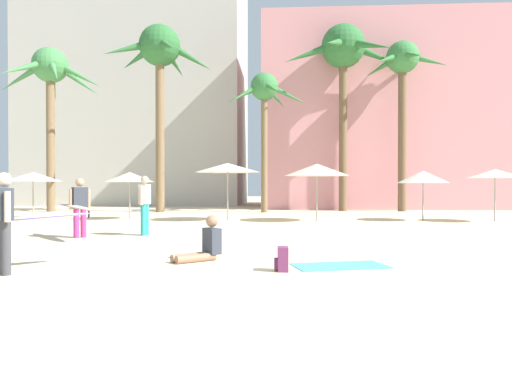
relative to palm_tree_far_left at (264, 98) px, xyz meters
The scene contains 20 objects.
ground 19.94m from the palm_tree_far_left, 90.23° to the right, with size 120.00×120.00×0.00m, color beige.
hotel_pink 11.84m from the palm_tree_far_left, 42.32° to the left, with size 18.17×10.02×12.63m, color pink.
hotel_tower_gray 18.67m from the palm_tree_far_left, 131.46° to the left, with size 17.12×9.91×30.93m, color #BCB7AD.
palm_tree_far_left is the anchor object (origin of this frame).
palm_tree_left 12.53m from the palm_tree_far_left, behind, with size 6.29×6.07×9.55m.
palm_tree_center 5.71m from the palm_tree_far_left, 21.05° to the left, with size 7.28×6.89×11.10m.
palm_tree_right 6.42m from the palm_tree_far_left, behind, with size 5.95×6.10×10.66m.
palm_tree_far_right 8.36m from the palm_tree_far_left, 11.26° to the left, with size 4.64×4.96×10.00m.
cafe_umbrella_0 9.35m from the palm_tree_far_left, 135.11° to the right, with size 2.16×2.16×2.10m.
cafe_umbrella_1 7.59m from the palm_tree_far_left, 102.17° to the right, with size 2.78×2.78×2.47m.
cafe_umbrella_2 12.58m from the palm_tree_far_left, 150.04° to the right, with size 2.46×2.46×2.11m.
cafe_umbrella_3 8.07m from the palm_tree_far_left, 68.89° to the right, with size 2.71×2.71×2.42m.
cafe_umbrella_4 10.22m from the palm_tree_far_left, 39.77° to the right, with size 2.15×2.15×2.14m.
cafe_umbrella_5 12.48m from the palm_tree_far_left, 32.72° to the right, with size 2.18×2.18×2.19m.
beach_towel 18.69m from the palm_tree_far_left, 83.17° to the right, with size 1.69×0.86×0.01m, color #4CC6D6.
backpack 19.05m from the palm_tree_far_left, 86.74° to the right, with size 0.25×0.31×0.42m.
person_mid_right 15.10m from the palm_tree_far_left, 109.79° to the right, with size 2.13×2.29×1.70m.
person_far_left 17.99m from the palm_tree_far_left, 91.76° to the right, with size 0.97×0.89×0.89m.
person_near_left 19.54m from the palm_tree_far_left, 101.07° to the right, with size 2.31×1.86×1.70m.
person_near_right 13.85m from the palm_tree_far_left, 104.08° to the right, with size 0.27×0.61×1.78m.
Camera 1 is at (1.10, -7.05, 1.47)m, focal length 32.36 mm.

